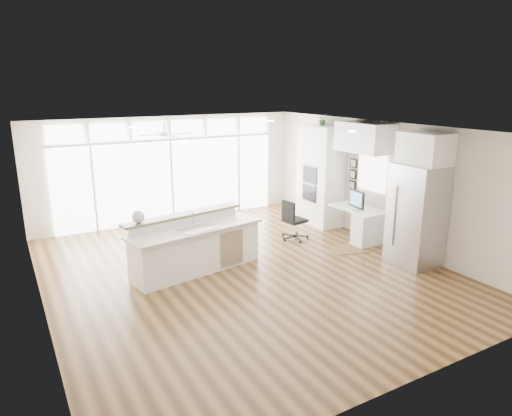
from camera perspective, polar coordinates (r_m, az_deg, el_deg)
floor at (r=8.86m, az=-1.57°, el=-7.88°), size 7.00×8.00×0.02m
ceiling at (r=8.19m, az=-1.71°, el=9.85°), size 7.00×8.00×0.02m
wall_back at (r=12.02m, az=-10.68°, el=4.81°), size 7.00×0.04×2.70m
wall_front at (r=5.42m, az=18.96°, el=-8.62°), size 7.00×0.04×2.70m
wall_left at (r=7.51m, az=-25.94°, el=-2.71°), size 0.04×8.00×2.70m
wall_right at (r=10.49m, az=15.51°, el=3.01°), size 0.04×8.00×2.70m
glass_wall at (r=12.02m, az=-10.52°, el=3.36°), size 5.80×0.06×2.08m
transom_row at (r=11.83m, az=-10.83°, el=9.67°), size 5.90×0.06×0.40m
desk_window at (r=10.63m, az=14.29°, el=4.36°), size 0.04×0.85×0.85m
ceiling_fan at (r=10.58m, az=-11.39°, el=9.57°), size 1.16×1.16×0.32m
recessed_lights at (r=8.37m, az=-2.36°, el=9.82°), size 3.40×3.00×0.02m
oven_cabinet at (r=11.61m, az=8.05°, el=4.06°), size 0.64×1.20×2.50m
desk_nook at (r=10.68m, az=12.61°, el=-1.96°), size 0.72×1.30×0.76m
upper_cabinets at (r=10.32m, az=13.41°, el=8.60°), size 0.64×1.30×0.64m
refrigerator at (r=9.40m, az=19.45°, el=-0.88°), size 0.76×0.90×2.00m
fridge_cabinet at (r=9.19m, az=20.41°, el=6.99°), size 0.64×0.90×0.60m
framed_photos at (r=11.10m, az=12.04°, el=4.15°), size 0.06×0.22×0.80m
kitchen_island at (r=8.75m, az=-7.46°, el=-4.56°), size 2.77×1.44×1.05m
rug at (r=10.14m, az=11.51°, el=-5.07°), size 0.93×0.78×0.01m
office_chair at (r=10.48m, az=4.88°, el=-1.50°), size 0.54×0.51×0.93m
fishbowl at (r=8.47m, az=-14.50°, el=-1.06°), size 0.29×0.29×0.23m
monitor at (r=10.47m, az=12.47°, el=1.13°), size 0.16×0.54×0.44m
keyboard at (r=10.42m, az=11.71°, el=-0.12°), size 0.17×0.34×0.02m
potted_plant at (r=11.43m, az=8.31°, el=10.76°), size 0.25×0.28×0.22m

